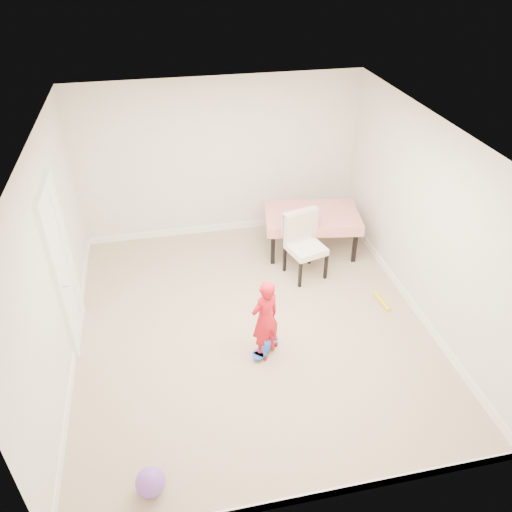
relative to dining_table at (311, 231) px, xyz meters
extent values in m
plane|color=tan|center=(-1.29, -1.59, -0.34)|extent=(5.00, 5.00, 0.00)
cube|color=white|center=(-1.29, -1.59, 2.24)|extent=(4.50, 5.00, 0.04)
cube|color=silver|center=(-1.29, 0.89, 0.96)|extent=(4.50, 0.04, 2.60)
cube|color=silver|center=(-1.29, -4.07, 0.96)|extent=(4.50, 0.04, 2.60)
cube|color=silver|center=(-3.52, -1.59, 0.96)|extent=(0.04, 5.00, 2.60)
cube|color=silver|center=(0.94, -1.59, 0.96)|extent=(0.04, 5.00, 2.60)
cube|color=white|center=(-3.51, -1.29, 0.69)|extent=(0.11, 0.94, 2.11)
cube|color=white|center=(-1.29, 0.90, -0.28)|extent=(4.50, 0.02, 0.12)
cube|color=white|center=(-1.29, -4.08, -0.28)|extent=(4.50, 0.02, 0.12)
cube|color=white|center=(-3.53, -1.59, -0.28)|extent=(0.02, 5.00, 0.12)
cube|color=white|center=(0.95, -1.59, -0.28)|extent=(0.02, 5.00, 0.12)
imported|color=red|center=(-1.24, -2.15, 0.19)|extent=(0.46, 0.39, 1.06)
sphere|color=#8B51C4|center=(-2.67, -3.69, -0.20)|extent=(0.28, 0.28, 0.28)
cylinder|color=yellow|center=(0.58, -1.53, -0.31)|extent=(0.10, 0.40, 0.06)
camera|label=1|loc=(-2.26, -6.49, 4.12)|focal=35.00mm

